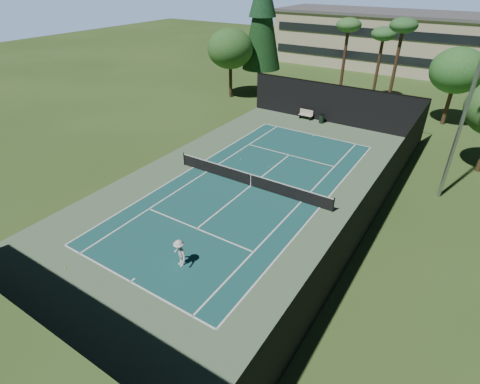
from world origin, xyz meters
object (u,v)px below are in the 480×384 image
(player, at_px, (180,253))
(tennis_ball_a, at_px, (65,268))
(tennis_ball_b, at_px, (223,166))
(tennis_ball_d, at_px, (241,159))
(tennis_net, at_px, (251,179))
(tennis_ball_c, at_px, (269,167))
(park_bench, at_px, (306,114))
(trash_bin, at_px, (322,119))

(player, distance_m, tennis_ball_a, 6.28)
(tennis_ball_a, distance_m, tennis_ball_b, 14.63)
(tennis_ball_d, bearing_deg, tennis_net, -47.85)
(tennis_ball_a, distance_m, tennis_ball_c, 16.83)
(player, bearing_deg, tennis_ball_d, 129.47)
(tennis_ball_a, bearing_deg, park_bench, 87.73)
(tennis_ball_c, bearing_deg, park_bench, 100.43)
(tennis_ball_d, bearing_deg, player, -71.18)
(tennis_ball_c, relative_size, trash_bin, 0.07)
(tennis_ball_b, xyz_separation_m, tennis_ball_c, (3.30, 1.86, -0.00))
(player, relative_size, tennis_ball_a, 21.38)
(tennis_ball_d, bearing_deg, tennis_ball_c, 1.03)
(player, bearing_deg, trash_bin, 115.40)
(player, bearing_deg, tennis_ball_c, 118.17)
(tennis_net, xyz_separation_m, tennis_ball_c, (-0.37, 3.41, -0.53))
(player, bearing_deg, tennis_ball_a, -123.90)
(tennis_ball_a, bearing_deg, tennis_net, 74.03)
(tennis_ball_b, distance_m, park_bench, 14.08)
(player, bearing_deg, tennis_net, 118.66)
(tennis_ball_d, bearing_deg, trash_bin, 79.09)
(tennis_net, relative_size, tennis_ball_a, 166.18)
(tennis_net, distance_m, trash_bin, 15.36)
(player, distance_m, tennis_ball_c, 13.01)
(trash_bin, bearing_deg, tennis_ball_d, -100.91)
(tennis_ball_c, bearing_deg, tennis_ball_a, -101.57)
(player, distance_m, tennis_ball_d, 13.58)
(tennis_net, height_order, player, player)
(tennis_net, bearing_deg, player, -82.00)
(tennis_net, distance_m, tennis_ball_d, 4.56)
(tennis_net, height_order, trash_bin, tennis_net)
(player, relative_size, park_bench, 1.11)
(player, xyz_separation_m, tennis_ball_d, (-4.37, 12.83, -0.79))
(tennis_ball_a, bearing_deg, player, 35.45)
(tennis_net, bearing_deg, trash_bin, 92.72)
(tennis_ball_d, xyz_separation_m, trash_bin, (2.31, 11.99, 0.44))
(player, relative_size, tennis_ball_b, 25.67)
(trash_bin, bearing_deg, tennis_ball_c, -88.27)
(tennis_ball_a, xyz_separation_m, tennis_ball_b, (0.08, 14.63, -0.01))
(tennis_ball_c, height_order, park_bench, park_bench)
(park_bench, bearing_deg, tennis_ball_b, -94.30)
(tennis_ball_a, xyz_separation_m, park_bench, (1.13, 28.66, 0.51))
(tennis_net, relative_size, player, 7.77)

